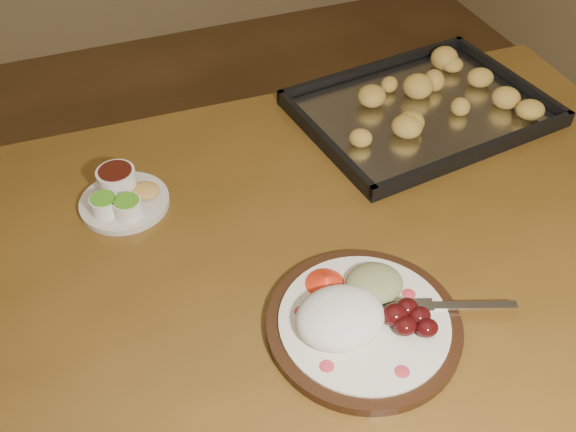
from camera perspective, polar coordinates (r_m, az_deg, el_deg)
name	(u,v)px	position (r m, az deg, el deg)	size (l,w,h in m)	color
ground	(170,410)	(1.79, -10.45, -16.56)	(4.00, 4.00, 0.00)	brown
dining_table	(302,279)	(1.16, 1.29, -5.59)	(1.52, 0.94, 0.75)	brown
dinner_plate	(360,317)	(0.97, 6.40, -8.94)	(0.37, 0.29, 0.07)	black
condiment_saucer	(122,196)	(1.18, -14.57, 1.77)	(0.16, 0.16, 0.05)	beige
baking_tray	(421,108)	(1.40, 11.76, 9.38)	(0.54, 0.43, 0.05)	black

